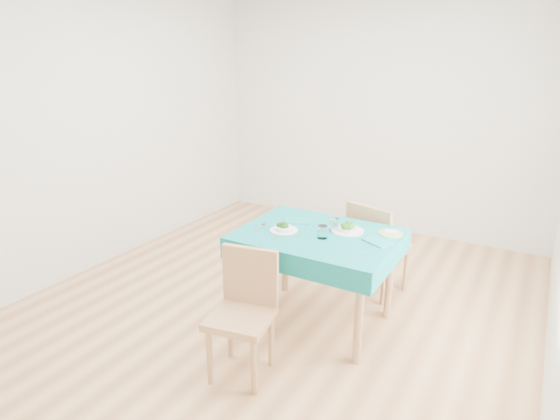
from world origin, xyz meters
The scene contains 16 objects.
room_shell centered at (0.00, 0.00, 1.35)m, with size 4.02×4.52×2.73m.
table centered at (0.39, -0.10, 0.38)m, with size 1.16×0.88×0.76m, color #096666.
chair_near centered at (0.25, -0.93, 0.48)m, with size 0.39×0.42×0.97m, color #A0744B.
chair_far centered at (0.64, 0.64, 0.55)m, with size 0.44×0.48×1.09m, color #A0744B.
bowl_near centered at (0.14, -0.19, 0.79)m, with size 0.21×0.21×0.07m, color white, non-canonical shape.
bowl_far centered at (0.57, 0.05, 0.80)m, with size 0.25×0.25×0.07m, color white, non-canonical shape.
fork_near centered at (-0.06, -0.22, 0.76)m, with size 0.02×0.17×0.00m, color silver.
knife_near centered at (0.20, -0.27, 0.76)m, with size 0.02×0.21×0.00m, color silver.
fork_far centered at (0.41, 0.09, 0.76)m, with size 0.02×0.17×0.00m, color silver.
knife_far centered at (0.82, -0.10, 0.76)m, with size 0.02×0.20×0.00m, color silver.
napkin_near centered at (0.13, 0.05, 0.76)m, with size 0.20×0.14×0.01m, color #0D7170.
napkin_far centered at (0.84, -0.04, 0.76)m, with size 0.20×0.14×0.01m, color #0D7170.
tumbler_center centered at (0.46, 0.02, 0.81)m, with size 0.07×0.07×0.09m, color white.
tumbler_side centered at (0.46, -0.16, 0.81)m, with size 0.07×0.07×0.10m, color white.
side_plate centered at (0.87, 0.17, 0.76)m, with size 0.18×0.18×0.01m, color #A6C15E.
bread_slice centered at (0.87, 0.17, 0.77)m, with size 0.09×0.09×0.01m, color beige.
Camera 1 is at (1.79, -3.08, 2.04)m, focal length 30.00 mm.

